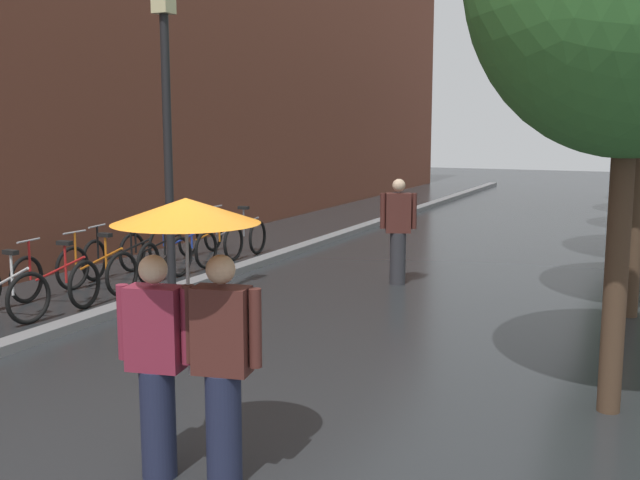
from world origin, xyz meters
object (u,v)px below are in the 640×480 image
Objects in this scene: parked_bicycle_0 at (3,292)px; pedestrian_walking_midground at (398,231)px; parked_bicycle_2 at (97,269)px; parked_bicycle_7 at (235,234)px; street_lamp_post at (167,128)px; parked_bicycle_5 at (183,246)px; parked_bicycle_3 at (121,260)px; couple_under_umbrella at (188,300)px; parked_bicycle_4 at (156,253)px; parked_bicycle_6 at (211,240)px; parked_bicycle_1 at (55,280)px.

parked_bicycle_0 is 0.66× the size of pedestrian_walking_midground.
parked_bicycle_2 is 4.13m from parked_bicycle_7.
parked_bicycle_5 is at bearing 122.46° from street_lamp_post.
parked_bicycle_3 is 1.07× the size of parked_bicycle_5.
street_lamp_post reaches higher than couple_under_umbrella.
parked_bicycle_2 and parked_bicycle_4 have the same top height.
parked_bicycle_5 is 0.98× the size of parked_bicycle_7.
pedestrian_walking_midground is at bearing -20.80° from parked_bicycle_7.
couple_under_umbrella is (4.89, -8.70, 0.98)m from parked_bicycle_7.
pedestrian_walking_midground is (4.07, -0.71, 0.51)m from parked_bicycle_6.
street_lamp_post reaches higher than parked_bicycle_5.
parked_bicycle_2 is 4.80m from pedestrian_walking_midground.
couple_under_umbrella reaches higher than parked_bicycle_4.
parked_bicycle_5 is 4.13m from pedestrian_walking_midground.
parked_bicycle_6 is at bearing 115.49° from street_lamp_post.
parked_bicycle_2 is at bearing -88.79° from parked_bicycle_6.
parked_bicycle_2 is 1.03× the size of parked_bicycle_5.
street_lamp_post is 2.53× the size of pedestrian_walking_midground.
parked_bicycle_7 is at bearing 86.01° from parked_bicycle_6.
parked_bicycle_2 is 1.00× the size of parked_bicycle_7.
pedestrian_walking_midground is at bearing 13.56° from parked_bicycle_4.
parked_bicycle_2 and parked_bicycle_7 have the same top height.
parked_bicycle_3 is 1.07× the size of parked_bicycle_4.
parked_bicycle_6 and parked_bicycle_7 have the same top height.
parked_bicycle_2 and parked_bicycle_6 have the same top height.
parked_bicycle_2 is 0.53× the size of couple_under_umbrella.
parked_bicycle_1 is at bearing -89.77° from parked_bicycle_7.
street_lamp_post reaches higher than parked_bicycle_2.
couple_under_umbrella is at bearing -54.57° from parked_bicycle_5.
street_lamp_post is at bearing 37.20° from parked_bicycle_0.
parked_bicycle_3 is (-0.18, 0.79, 0.00)m from parked_bicycle_2.
pedestrian_walking_midground is (-0.88, 7.17, -0.47)m from couple_under_umbrella.
parked_bicycle_4 is at bearing 131.77° from street_lamp_post.
couple_under_umbrella is at bearing -83.00° from pedestrian_walking_midground.
parked_bicycle_2 is at bearing 90.47° from parked_bicycle_1.
parked_bicycle_6 is (0.11, 2.52, 0.00)m from parked_bicycle_3.
parked_bicycle_6 is at bearing 87.55° from parked_bicycle_3.
parked_bicycle_7 is 0.53× the size of couple_under_umbrella.
parked_bicycle_0 and parked_bicycle_2 have the same top height.
parked_bicycle_0 is 1.05× the size of parked_bicycle_5.
parked_bicycle_1 is 0.89m from parked_bicycle_2.
street_lamp_post is at bearing -57.54° from parked_bicycle_5.
street_lamp_post is (1.81, -2.02, 2.17)m from parked_bicycle_4.
parked_bicycle_2 is 0.26× the size of street_lamp_post.
parked_bicycle_6 is (-0.08, 4.20, 0.00)m from parked_bicycle_1.
pedestrian_walking_midground is (4.10, 0.18, 0.51)m from parked_bicycle_5.
street_lamp_post is at bearing -13.41° from parked_bicycle_2.
parked_bicycle_4 is at bearing -92.04° from parked_bicycle_7.
parked_bicycle_1 and parked_bicycle_5 have the same top height.
pedestrian_walking_midground is at bearing 33.08° from parked_bicycle_2.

